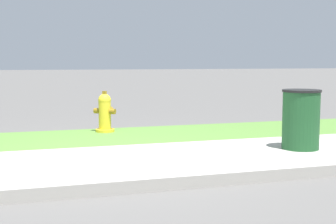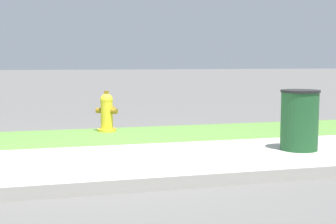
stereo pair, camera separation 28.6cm
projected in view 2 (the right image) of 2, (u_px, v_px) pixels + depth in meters
The scene contains 6 objects.
ground_plane at pixel (112, 163), 5.35m from camera, with size 120.00×120.00×0.00m, color #5B5956.
sidewalk_pavement at pixel (112, 163), 5.35m from camera, with size 18.00×2.17×0.01m, color #ADA89E.
grass_verge at pixel (94, 136), 7.23m from camera, with size 18.00×1.73×0.01m, color #568438.
street_curb at pixel (130, 184), 4.23m from camera, with size 18.00×0.16×0.12m, color #ADA89E.
fire_hydrant_by_grass_verge at pixel (107, 112), 7.73m from camera, with size 0.35×0.35×0.68m.
trash_bin at pixel (299, 120), 6.07m from camera, with size 0.50×0.50×0.79m.
Camera 2 is at (-0.73, -5.25, 1.16)m, focal length 50.00 mm.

